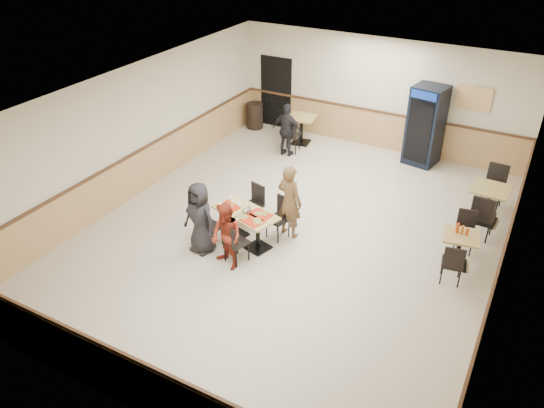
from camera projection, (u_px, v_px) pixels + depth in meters
The scene contains 20 objects.
ground at pixel (294, 233), 11.11m from camera, with size 10.00×10.00×0.00m, color beige.
room_shell at pixel (415, 177), 12.01m from camera, with size 10.00×10.00×10.00m.
main_table at pixel (246, 222), 10.59m from camera, with size 1.46×1.00×0.71m.
main_chairs at pixel (245, 222), 10.63m from camera, with size 1.56×1.82×0.90m.
diner_woman_left at pixel (200, 218), 10.21m from camera, with size 0.73×0.47×1.49m, color black.
diner_woman_right at pixel (226, 237), 9.79m from camera, with size 0.65×0.51×1.34m, color maroon.
diner_man_opposite at pixel (289, 201), 10.66m from camera, with size 0.58×0.38×1.58m, color brown.
lone_diner at pixel (287, 130), 14.00m from camera, with size 0.84×0.35×1.44m, color black.
tabletop_clutter at pixel (244, 212), 10.41m from camera, with size 1.20×0.71×0.12m.
side_table_near at pixel (459, 245), 9.93m from camera, with size 0.74×0.74×0.68m.
side_table_near_chair_south at pixel (453, 262), 9.53m from camera, with size 0.40×0.40×0.86m, color black, non-canonical shape.
side_table_near_chair_north at pixel (465, 232), 10.35m from camera, with size 0.40×0.40×0.86m, color black, non-canonical shape.
side_table_far at pixel (489, 199), 11.22m from camera, with size 0.81×0.81×0.82m.
side_table_far_chair_south at pixel (483, 215), 10.74m from camera, with size 0.48×0.48×1.04m, color black, non-canonical shape.
side_table_far_chair_north at pixel (493, 187), 11.73m from camera, with size 0.48×0.48×1.04m, color black, non-canonical shape.
condiment_caddy at pixel (461, 229), 9.82m from camera, with size 0.23×0.06×0.20m.
back_table at pixel (302, 126), 14.78m from camera, with size 0.84×0.84×0.79m.
back_table_chair_lone at pixel (291, 134), 14.31m from camera, with size 0.46×0.46×1.00m, color black, non-canonical shape.
pepsi_cooler at pixel (425, 125), 13.47m from camera, with size 0.90×0.90×2.06m.
trash_bin at pixel (255, 116), 15.82m from camera, with size 0.49×0.49×0.77m, color black.
Camera 1 is at (4.00, -8.34, 6.19)m, focal length 35.00 mm.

